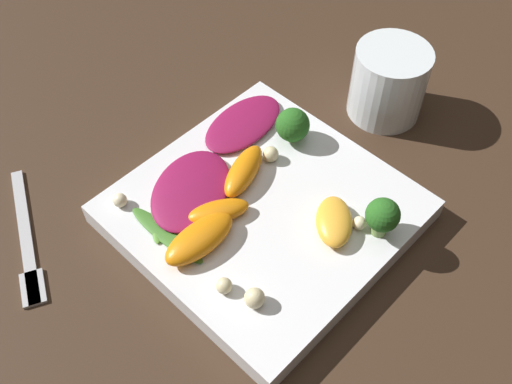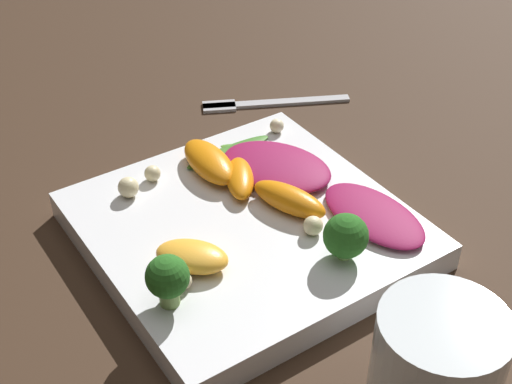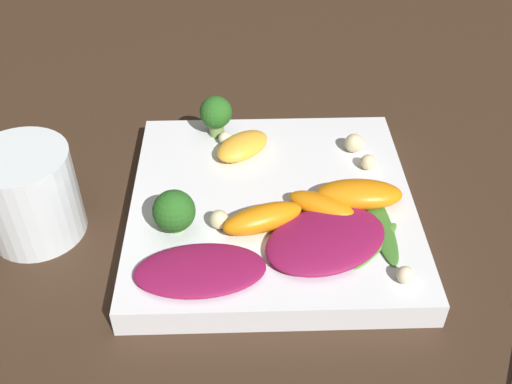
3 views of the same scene
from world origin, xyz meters
TOP-DOWN VIEW (x-y plane):
  - ground_plane at (0.00, 0.00)m, footprint 2.40×2.40m
  - plate at (0.00, 0.00)m, footprint 0.24×0.24m
  - drinking_glass at (-0.20, -0.01)m, footprint 0.08×0.08m
  - radicchio_leaf_0 at (0.04, -0.06)m, footprint 0.12×0.11m
  - radicchio_leaf_1 at (-0.06, -0.09)m, footprint 0.10×0.06m
  - orange_segment_0 at (-0.01, -0.04)m, footprint 0.07×0.05m
  - orange_segment_1 at (0.07, -0.01)m, footprint 0.07×0.04m
  - orange_segment_2 at (-0.02, 0.06)m, footprint 0.06×0.06m
  - orange_segment_3 at (0.04, -0.02)m, footprint 0.06×0.05m
  - broccoli_floret_0 at (-0.08, -0.04)m, footprint 0.03×0.03m
  - broccoli_floret_1 at (-0.05, 0.10)m, footprint 0.03×0.03m
  - arugula_sprig_0 at (0.08, -0.06)m, footprint 0.05×0.06m
  - arugula_sprig_1 at (0.09, -0.04)m, footprint 0.02×0.09m
  - macadamia_nut_0 at (0.09, 0.04)m, footprint 0.01×0.01m
  - macadamia_nut_1 at (0.08, 0.07)m, footprint 0.02×0.02m
  - macadamia_nut_2 at (0.09, -0.10)m, footprint 0.01×0.01m
  - macadamia_nut_3 at (-0.04, 0.08)m, footprint 0.01×0.01m
  - macadamia_nut_4 at (-0.05, -0.03)m, footprint 0.02×0.02m

SIDE VIEW (x-z plane):
  - ground_plane at x=0.00m, z-range 0.00..0.00m
  - plate at x=0.00m, z-range 0.00..0.02m
  - arugula_sprig_1 at x=0.09m, z-range 0.02..0.03m
  - arugula_sprig_0 at x=0.08m, z-range 0.02..0.03m
  - radicchio_leaf_1 at x=-0.06m, z-range 0.02..0.03m
  - macadamia_nut_3 at x=-0.04m, z-range 0.02..0.04m
  - radicchio_leaf_0 at x=0.04m, z-range 0.02..0.04m
  - macadamia_nut_2 at x=0.09m, z-range 0.02..0.04m
  - macadamia_nut_0 at x=0.09m, z-range 0.02..0.04m
  - macadamia_nut_4 at x=-0.05m, z-range 0.02..0.04m
  - orange_segment_3 at x=0.04m, z-range 0.02..0.04m
  - macadamia_nut_1 at x=0.08m, z-range 0.02..0.04m
  - orange_segment_2 at x=-0.02m, z-range 0.02..0.04m
  - orange_segment_0 at x=-0.01m, z-range 0.02..0.04m
  - orange_segment_1 at x=0.07m, z-range 0.02..0.05m
  - drinking_glass at x=-0.20m, z-range 0.00..0.08m
  - broccoli_floret_0 at x=-0.08m, z-range 0.03..0.06m
  - broccoli_floret_1 at x=-0.05m, z-range 0.03..0.07m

